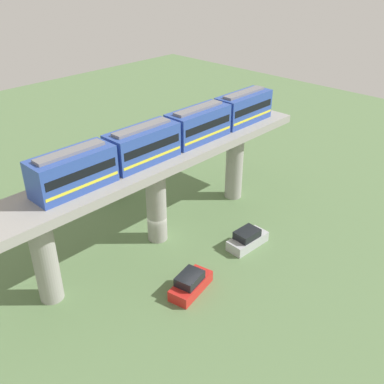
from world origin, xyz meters
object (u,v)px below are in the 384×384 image
(train, at_px, (172,134))
(parked_car_silver, at_px, (247,239))
(parked_car_red, at_px, (191,284))
(tree_mid_lot, at_px, (115,169))
(tree_near_viaduct, at_px, (150,143))

(train, height_order, parked_car_silver, train)
(parked_car_red, relative_size, parked_car_silver, 1.04)
(train, xyz_separation_m, parked_car_red, (-7.61, 5.51, -9.53))
(tree_mid_lot, bearing_deg, tree_near_viaduct, -65.93)
(parked_car_red, distance_m, tree_mid_lot, 18.00)
(parked_car_red, bearing_deg, train, -47.30)
(parked_car_red, xyz_separation_m, parked_car_silver, (0.51, -8.32, 0.00))
(train, bearing_deg, parked_car_red, 144.13)
(parked_car_red, bearing_deg, tree_near_viaduct, -45.45)
(train, bearing_deg, parked_car_silver, -158.36)
(tree_near_viaduct, bearing_deg, tree_mid_lot, 114.07)
(parked_car_silver, distance_m, tree_mid_lot, 16.85)
(train, distance_m, parked_car_silver, 12.21)
(parked_car_red, bearing_deg, tree_mid_lot, -29.60)
(train, xyz_separation_m, tree_near_viaduct, (13.00, -8.41, -7.14))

